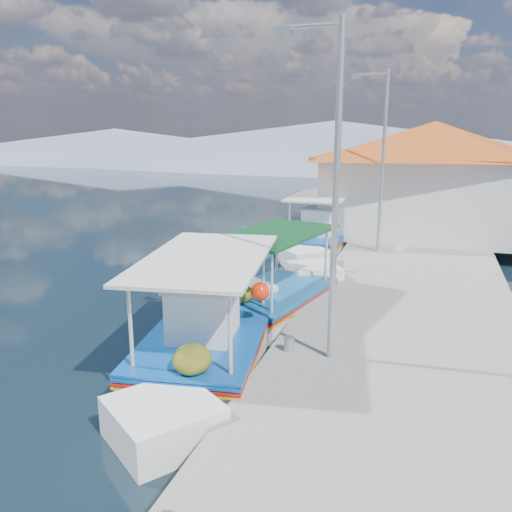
% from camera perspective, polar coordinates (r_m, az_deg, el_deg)
% --- Properties ---
extents(ground, '(160.00, 160.00, 0.00)m').
position_cam_1_polar(ground, '(10.53, -20.59, -13.76)').
color(ground, black).
rests_on(ground, ground).
extents(quay, '(5.00, 44.00, 0.50)m').
position_cam_1_polar(quay, '(13.86, 16.40, -5.48)').
color(quay, gray).
rests_on(quay, ground).
extents(bollards, '(0.20, 17.20, 0.30)m').
position_cam_1_polar(bollards, '(13.23, 7.25, -4.11)').
color(bollards, '#A5A8AD').
rests_on(bollards, quay).
extents(main_caique, '(3.00, 7.61, 2.54)m').
position_cam_1_polar(main_caique, '(10.86, -5.04, -9.14)').
color(main_caique, silver).
rests_on(main_caique, ground).
extents(caique_green_canopy, '(2.86, 6.32, 2.43)m').
position_cam_1_polar(caique_green_canopy, '(13.46, 2.03, -4.97)').
color(caique_green_canopy, silver).
rests_on(caique_green_canopy, ground).
extents(caique_blue_hull, '(2.10, 5.91, 1.06)m').
position_cam_1_polar(caique_blue_hull, '(18.68, -2.06, 0.27)').
color(caique_blue_hull, '#185C95').
rests_on(caique_blue_hull, ground).
extents(caique_far, '(2.12, 6.87, 2.40)m').
position_cam_1_polar(caique_far, '(20.42, 6.99, 1.84)').
color(caique_far, silver).
rests_on(caique_far, ground).
extents(harbor_building, '(10.49, 10.49, 4.40)m').
position_cam_1_polar(harbor_building, '(22.18, 18.64, 8.28)').
color(harbor_building, white).
rests_on(harbor_building, quay).
extents(lamp_post_near, '(1.21, 0.14, 6.00)m').
position_cam_1_polar(lamp_post_near, '(9.29, 8.21, 8.33)').
color(lamp_post_near, '#A5A8AD').
rests_on(lamp_post_near, quay).
extents(lamp_post_far, '(1.21, 0.14, 6.00)m').
position_cam_1_polar(lamp_post_far, '(18.19, 13.44, 10.90)').
color(lamp_post_far, '#A5A8AD').
rests_on(lamp_post_far, quay).
extents(mountain_ridge, '(171.40, 96.00, 5.50)m').
position_cam_1_polar(mountain_ridge, '(63.15, 19.10, 10.95)').
color(mountain_ridge, gray).
rests_on(mountain_ridge, ground).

